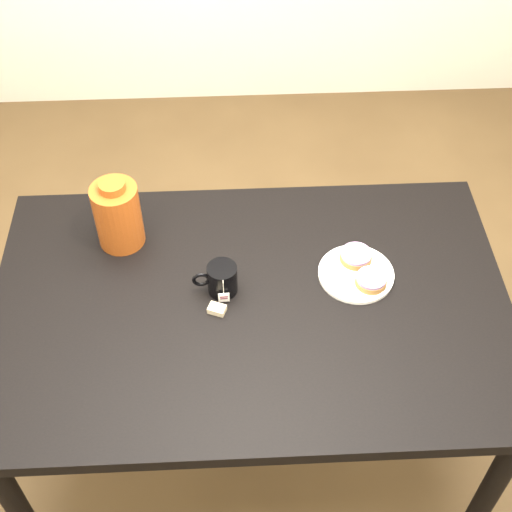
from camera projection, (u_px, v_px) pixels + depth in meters
name	position (u px, v px, depth m)	size (l,w,h in m)	color
ground_plane	(252.00, 436.00, 2.47)	(4.00, 4.00, 0.00)	brown
table	(251.00, 321.00, 1.98)	(1.40, 0.90, 0.75)	black
plate	(356.00, 273.00, 1.97)	(0.21, 0.21, 0.02)	white
bagel_back	(356.00, 256.00, 1.99)	(0.12, 0.12, 0.03)	brown
bagel_front	(371.00, 280.00, 1.93)	(0.09, 0.09, 0.03)	brown
mug	(222.00, 279.00, 1.91)	(0.12, 0.09, 0.09)	black
teabag_pouch	(217.00, 309.00, 1.89)	(0.04, 0.03, 0.02)	#C6B793
bagel_package	(118.00, 215.00, 1.99)	(0.16, 0.16, 0.22)	maroon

